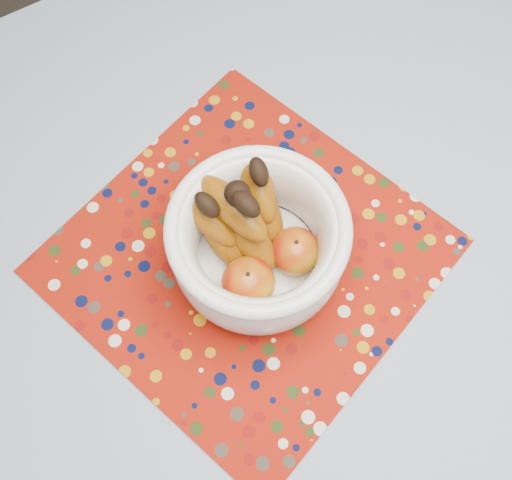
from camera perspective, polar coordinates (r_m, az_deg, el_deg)
table at (r=0.91m, az=7.35°, el=-4.69°), size 1.20×1.20×0.75m
tablecloth at (r=0.84m, az=8.01°, el=-2.97°), size 1.32×1.32×0.01m
placemat at (r=0.83m, az=-0.93°, el=-1.51°), size 0.57×0.57×0.00m
fruit_bowl at (r=0.75m, az=-0.24°, el=0.26°), size 0.22×0.23×0.18m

